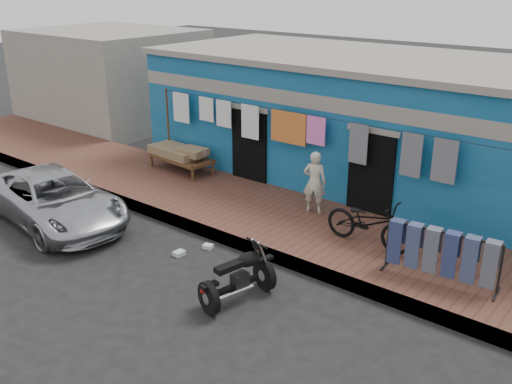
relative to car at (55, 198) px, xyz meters
The scene contains 15 objects.
ground 4.24m from the car, ahead, with size 80.00×80.00×0.00m, color black.
sidewalk 5.19m from the car, 35.69° to the left, with size 28.00×3.00×0.25m, color brown.
curb 4.51m from the car, 20.46° to the left, with size 28.00×0.10×0.25m, color gray.
building 8.24m from the car, 59.06° to the left, with size 12.20×5.20×3.36m.
neighbor_left 9.83m from the car, 134.11° to the left, with size 6.00×5.00×3.40m, color #9E9384.
clothesline 5.68m from the car, 50.27° to the left, with size 10.06×0.06×2.10m.
car is the anchor object (origin of this frame).
seated_person 5.86m from the car, 39.19° to the left, with size 0.51×0.34×1.43m, color beige.
bicycle 6.96m from the car, 25.01° to the left, with size 0.64×1.82×1.18m, color black.
motorcycle 5.38m from the car, ahead, with size 0.83×1.61×0.99m, color black, non-canonical shape.
charpoy 3.87m from the car, 88.58° to the left, with size 2.07×1.11×0.67m, color brown, non-canonical shape.
jeans_rack 8.35m from the car, 17.31° to the left, with size 2.09×0.63×0.99m, color black, non-canonical shape.
litter_a 3.82m from the car, 18.26° to the left, with size 0.20×0.15×0.09m, color silver.
litter_b 5.22m from the car, 12.07° to the left, with size 0.18×0.13×0.09m, color silver.
litter_c 3.44m from the car, 10.12° to the left, with size 0.22×0.18×0.09m, color silver.
Camera 1 is at (6.79, -6.48, 5.32)m, focal length 40.00 mm.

